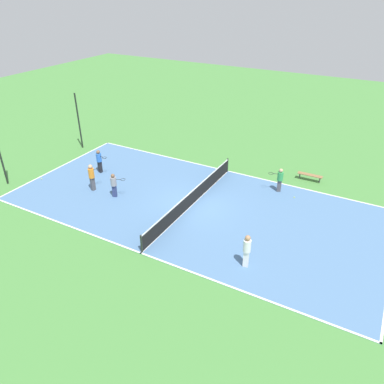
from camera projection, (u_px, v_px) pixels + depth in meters
The scene contains 13 objects.
ground_plane at pixel (192, 205), 22.57m from camera, with size 80.00×80.00×0.00m, color #47843D.
court_surface at pixel (192, 205), 22.56m from camera, with size 10.61×22.02×0.02m.
tennis_net at pixel (192, 197), 22.30m from camera, with size 10.41×0.10×1.01m.
bench at pixel (310, 175), 25.13m from camera, with size 0.36×1.63×0.45m.
player_baseline_gray at pixel (114, 184), 22.98m from camera, with size 0.72×0.98×1.57m.
player_far_green at pixel (280, 179), 23.57m from camera, with size 0.61×0.99×1.59m.
player_near_blue at pixel (99, 160), 25.92m from camera, with size 0.46×0.97×1.66m.
player_center_orange at pixel (92, 175), 23.64m from camera, with size 0.98×0.55×1.80m.
player_near_white at pixel (247, 249), 17.22m from camera, with size 0.43×0.43×1.76m.
tennis_ball_near_net at pixel (294, 197), 23.25m from camera, with size 0.07×0.07×0.07m, color #CCE033.
tennis_ball_midcourt at pixel (42, 179), 25.43m from camera, with size 0.07×0.07×0.07m, color #CCE033.
fence_post_back_left at pixel (0, 153), 23.87m from camera, with size 0.12×0.12×4.42m.
fence_post_back_right at pixel (79, 121), 29.27m from camera, with size 0.12×0.12×4.42m.
Camera 1 is at (-16.86, -9.31, 11.79)m, focal length 35.00 mm.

